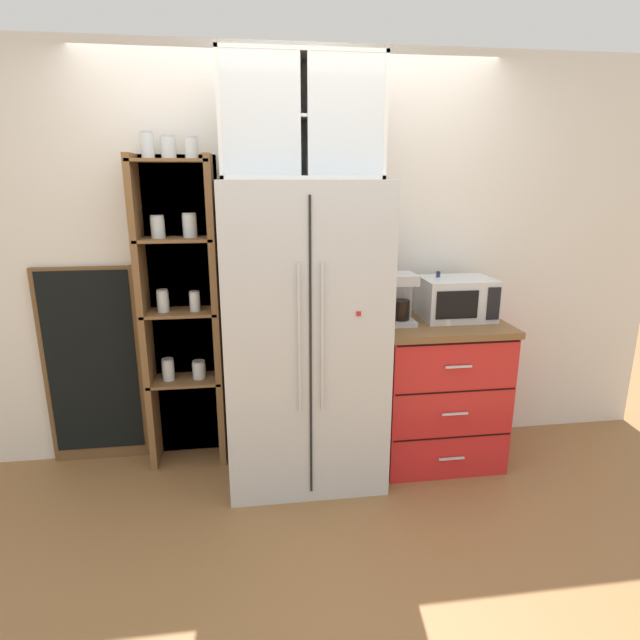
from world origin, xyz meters
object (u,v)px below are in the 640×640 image
object	(u,v)px
bottle_cobalt	(437,297)
chalkboard_menu	(93,366)
refrigerator	(303,335)
mug_cream	(447,317)
coffee_maker	(399,298)
microwave	(456,299)

from	to	relation	value
bottle_cobalt	chalkboard_menu	world-z (taller)	chalkboard_menu
refrigerator	bottle_cobalt	world-z (taller)	refrigerator
refrigerator	mug_cream	size ratio (longest dim) A/B	16.76
refrigerator	chalkboard_menu	size ratio (longest dim) A/B	1.40
coffee_maker	refrigerator	bearing A→B (deg)	-174.16
coffee_maker	chalkboard_menu	world-z (taller)	chalkboard_menu
mug_cream	bottle_cobalt	xyz separation A→B (m)	(-0.00, 0.18, 0.09)
bottle_cobalt	chalkboard_menu	distance (m)	2.22
coffee_maker	mug_cream	bearing A→B (deg)	-17.13
microwave	coffee_maker	xyz separation A→B (m)	(-0.38, -0.04, 0.03)
refrigerator	mug_cream	xyz separation A→B (m)	(0.87, -0.02, 0.08)
bottle_cobalt	chalkboard_menu	size ratio (longest dim) A/B	0.23
microwave	bottle_cobalt	size ratio (longest dim) A/B	1.48
chalkboard_menu	refrigerator	bearing A→B (deg)	-14.14
mug_cream	refrigerator	bearing A→B (deg)	178.41
mug_cream	chalkboard_menu	bearing A→B (deg)	170.80
microwave	coffee_maker	bearing A→B (deg)	-173.74
coffee_maker	chalkboard_menu	bearing A→B (deg)	171.99
microwave	mug_cream	world-z (taller)	microwave
microwave	bottle_cobalt	world-z (taller)	bottle_cobalt
mug_cream	coffee_maker	bearing A→B (deg)	162.87
microwave	coffee_maker	size ratio (longest dim) A/B	1.42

